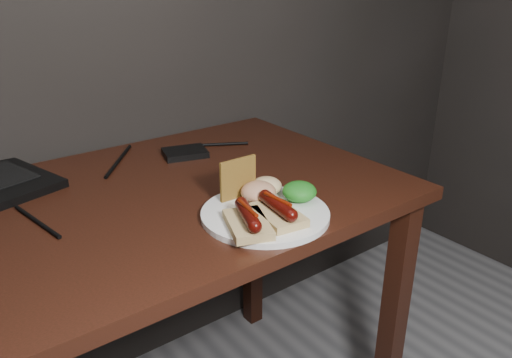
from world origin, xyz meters
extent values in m
cube|color=#38160E|center=(0.00, 1.38, 0.73)|extent=(1.40, 0.70, 0.03)
cube|color=#38160E|center=(0.65, 1.08, 0.36)|extent=(0.05, 0.05, 0.72)
cube|color=#38160E|center=(0.65, 1.68, 0.36)|extent=(0.05, 0.05, 0.72)
cube|color=black|center=(0.34, 1.55, 0.76)|extent=(0.13, 0.11, 0.02)
cylinder|color=black|center=(-0.07, 1.39, 0.75)|extent=(0.04, 0.18, 0.01)
cylinder|color=black|center=(0.18, 1.61, 0.75)|extent=(0.14, 0.18, 0.01)
cylinder|color=black|center=(0.46, 1.56, 0.75)|extent=(0.13, 0.07, 0.01)
cylinder|color=white|center=(0.29, 1.15, 0.76)|extent=(0.32, 0.32, 0.01)
cube|color=#D6BC7E|center=(0.23, 1.12, 0.77)|extent=(0.11, 0.13, 0.02)
cylinder|color=#4F0B05|center=(0.23, 1.12, 0.79)|extent=(0.06, 0.10, 0.02)
sphere|color=#4F0B05|center=(0.21, 1.07, 0.79)|extent=(0.03, 0.02, 0.02)
sphere|color=#4F0B05|center=(0.24, 1.16, 0.79)|extent=(0.02, 0.02, 0.02)
cylinder|color=#621504|center=(0.23, 1.12, 0.80)|extent=(0.02, 0.07, 0.01)
cube|color=#D6BC7E|center=(0.29, 1.12, 0.77)|extent=(0.09, 0.12, 0.02)
cylinder|color=#4F0B05|center=(0.29, 1.12, 0.79)|extent=(0.04, 0.10, 0.02)
sphere|color=#4F0B05|center=(0.29, 1.07, 0.79)|extent=(0.03, 0.02, 0.02)
sphere|color=#4F0B05|center=(0.30, 1.16, 0.79)|extent=(0.03, 0.02, 0.02)
cylinder|color=#621504|center=(0.29, 1.12, 0.80)|extent=(0.01, 0.07, 0.01)
cube|color=#A87D2E|center=(0.29, 1.24, 0.80)|extent=(0.08, 0.01, 0.08)
ellipsoid|color=#145310|center=(0.38, 1.15, 0.78)|extent=(0.07, 0.07, 0.04)
ellipsoid|color=#A11C10|center=(0.31, 1.20, 0.78)|extent=(0.07, 0.07, 0.04)
ellipsoid|color=beige|center=(0.35, 1.22, 0.78)|extent=(0.06, 0.06, 0.04)
camera|label=1|loc=(-0.24, 0.47, 1.20)|focal=35.00mm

